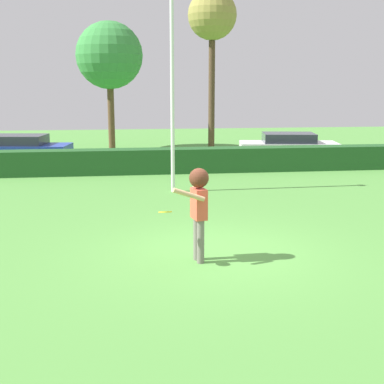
# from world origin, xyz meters

# --- Properties ---
(ground_plane) EXTENTS (60.00, 60.00, 0.00)m
(ground_plane) POSITION_xyz_m (0.00, 0.00, 0.00)
(ground_plane) COLOR #53943F
(person) EXTENTS (0.72, 0.67, 1.81)m
(person) POSITION_xyz_m (-0.41, -0.39, 1.18)
(person) COLOR slate
(person) RESTS_ON ground
(frisbee) EXTENTS (0.25, 0.24, 0.08)m
(frisbee) POSITION_xyz_m (-1.06, -0.65, 1.06)
(frisbee) COLOR yellow
(lamppost) EXTENTS (0.24, 0.24, 6.31)m
(lamppost) POSITION_xyz_m (-0.27, 6.28, 3.47)
(lamppost) COLOR silver
(lamppost) RESTS_ON ground
(hedge_row) EXTENTS (29.97, 0.90, 0.93)m
(hedge_row) POSITION_xyz_m (0.00, 9.91, 0.46)
(hedge_row) COLOR #215123
(hedge_row) RESTS_ON ground
(parked_car_blue) EXTENTS (4.40, 2.29, 1.25)m
(parked_car_blue) POSITION_xyz_m (-6.17, 12.78, 0.69)
(parked_car_blue) COLOR #263FA5
(parked_car_blue) RESTS_ON ground
(parked_car_white) EXTENTS (4.42, 2.35, 1.25)m
(parked_car_white) POSITION_xyz_m (5.35, 12.16, 0.69)
(parked_car_white) COLOR white
(parked_car_white) RESTS_ON ground
(willow_tree) EXTENTS (3.39, 3.39, 6.47)m
(willow_tree) POSITION_xyz_m (-2.40, 17.80, 4.75)
(willow_tree) COLOR brown
(willow_tree) RESTS_ON ground
(maple_tree) EXTENTS (2.42, 2.42, 7.87)m
(maple_tree) POSITION_xyz_m (2.68, 16.62, 6.52)
(maple_tree) COLOR #4F3927
(maple_tree) RESTS_ON ground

